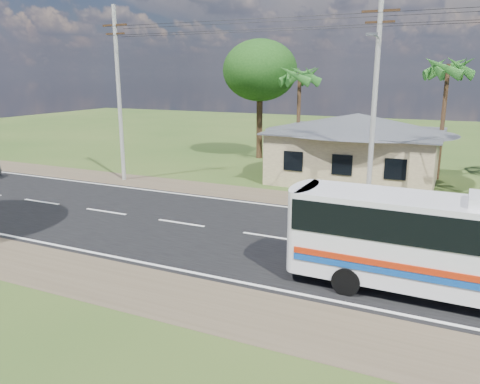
# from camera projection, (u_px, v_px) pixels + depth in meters

# --- Properties ---
(ground) EXTENTS (120.00, 120.00, 0.00)m
(ground) POSITION_uv_depth(u_px,v_px,m) (270.00, 237.00, 20.29)
(ground) COLOR #294518
(ground) RESTS_ON ground
(road) EXTENTS (120.00, 16.00, 0.03)m
(road) POSITION_uv_depth(u_px,v_px,m) (270.00, 237.00, 20.29)
(road) COLOR black
(road) RESTS_ON ground
(house) EXTENTS (12.40, 10.00, 5.00)m
(house) POSITION_uv_depth(u_px,v_px,m) (357.00, 140.00, 30.66)
(house) COLOR #C5B383
(house) RESTS_ON ground
(utility_poles) EXTENTS (32.80, 2.22, 11.00)m
(utility_poles) POSITION_uv_depth(u_px,v_px,m) (368.00, 97.00, 23.49)
(utility_poles) COLOR #9E9E99
(utility_poles) RESTS_ON ground
(palm_mid) EXTENTS (2.80, 2.80, 8.20)m
(palm_mid) POSITION_uv_depth(u_px,v_px,m) (448.00, 69.00, 29.72)
(palm_mid) COLOR #47301E
(palm_mid) RESTS_ON ground
(palm_far) EXTENTS (2.80, 2.80, 7.70)m
(palm_far) POSITION_uv_depth(u_px,v_px,m) (300.00, 77.00, 34.35)
(palm_far) COLOR #47301E
(palm_far) RESTS_ON ground
(tree_behind_house) EXTENTS (6.00, 6.00, 9.61)m
(tree_behind_house) POSITION_uv_depth(u_px,v_px,m) (260.00, 71.00, 37.64)
(tree_behind_house) COLOR #47301E
(tree_behind_house) RESTS_ON ground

